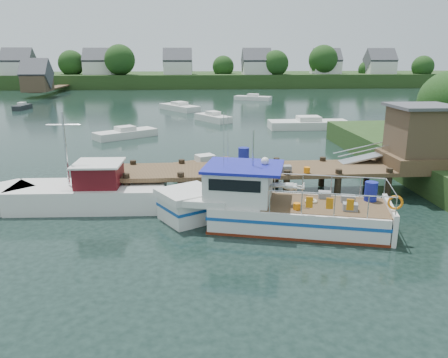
{
  "coord_description": "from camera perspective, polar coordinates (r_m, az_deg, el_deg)",
  "views": [
    {
      "loc": [
        -2.49,
        -20.89,
        6.81
      ],
      "look_at": [
        -1.0,
        -1.5,
        1.3
      ],
      "focal_mm": 35.0,
      "sensor_mm": 36.0,
      "label": 1
    }
  ],
  "objects": [
    {
      "name": "moored_d",
      "position": [
        57.29,
        -5.83,
        9.32
      ],
      "size": [
        5.46,
        6.56,
        1.1
      ],
      "rotation": [
        0.0,
        0.0,
        0.08
      ],
      "color": "silver",
      "rests_on": "ground"
    },
    {
      "name": "dock",
      "position": [
        23.21,
        18.57,
        3.64
      ],
      "size": [
        16.6,
        3.0,
        4.78
      ],
      "color": "brown",
      "rests_on": "ground"
    },
    {
      "name": "moored_a",
      "position": [
        38.63,
        -12.73,
        5.83
      ],
      "size": [
        5.41,
        4.55,
        0.98
      ],
      "rotation": [
        0.0,
        0.0,
        0.26
      ],
      "color": "silver",
      "rests_on": "ground"
    },
    {
      "name": "moored_e",
      "position": [
        63.59,
        -24.85,
        8.55
      ],
      "size": [
        1.51,
        3.52,
        0.94
      ],
      "rotation": [
        0.0,
        0.0,
        0.07
      ],
      "color": "black",
      "rests_on": "ground"
    },
    {
      "name": "moored_c",
      "position": [
        43.23,
        10.97,
        7.07
      ],
      "size": [
        7.6,
        2.62,
        1.2
      ],
      "rotation": [
        0.0,
        0.0,
        -0.18
      ],
      "color": "silver",
      "rests_on": "ground"
    },
    {
      "name": "ground_plane",
      "position": [
        22.11,
        2.29,
        -2.13
      ],
      "size": [
        160.0,
        160.0,
        0.0
      ],
      "primitive_type": "plane",
      "color": "black"
    },
    {
      "name": "moored_b",
      "position": [
        47.28,
        -1.45,
        8.02
      ],
      "size": [
        3.98,
        5.01,
        1.08
      ],
      "rotation": [
        0.0,
        0.0,
        -0.4
      ],
      "color": "silver",
      "rests_on": "ground"
    },
    {
      "name": "far_shore",
      "position": [
        103.39,
        -3.08,
        13.19
      ],
      "size": [
        140.0,
        42.55,
        9.22
      ],
      "color": "#26401A",
      "rests_on": "ground"
    },
    {
      "name": "moored_rowboat",
      "position": [
        26.37,
        -2.46,
        1.73
      ],
      "size": [
        3.88,
        2.61,
        1.07
      ],
      "rotation": [
        0.0,
        0.0,
        -0.12
      ],
      "color": "brown",
      "rests_on": "ground"
    },
    {
      "name": "lobster_boat",
      "position": [
        18.03,
        5.78,
        -3.54
      ],
      "size": [
        9.8,
        4.91,
        4.74
      ],
      "rotation": [
        0.0,
        0.0,
        -0.26
      ],
      "color": "silver",
      "rests_on": "ground"
    },
    {
      "name": "work_boat",
      "position": [
        21.22,
        -18.29,
        -1.72
      ],
      "size": [
        8.47,
        2.85,
        4.45
      ],
      "rotation": [
        0.0,
        0.0,
        -0.04
      ],
      "color": "silver",
      "rests_on": "ground"
    },
    {
      "name": "moored_far",
      "position": [
        70.52,
        3.8,
        10.54
      ],
      "size": [
        6.05,
        4.23,
        0.98
      ],
      "rotation": [
        0.0,
        0.0,
        -0.18
      ],
      "color": "silver",
      "rests_on": "ground"
    }
  ]
}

